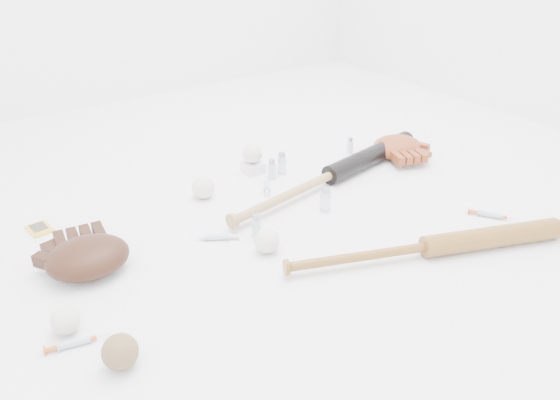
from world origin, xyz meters
TOP-DOWN VIEW (x-y plane):
  - bat_dark at (0.31, 0.13)m, footprint 0.99×0.24m
  - bat_wood at (0.23, -0.38)m, footprint 0.84×0.38m
  - glove_dark at (-0.58, 0.10)m, footprint 0.30×0.30m
  - glove_tan at (0.68, 0.17)m, footprint 0.30×0.30m
  - trading_card at (-0.63, 0.41)m, footprint 0.07×0.09m
  - pedestal at (0.13, 0.38)m, footprint 0.08×0.08m
  - baseball_on_pedestal at (0.13, 0.38)m, footprint 0.07×0.07m
  - baseball_left at (-0.70, -0.11)m, footprint 0.07×0.07m
  - baseball_upper at (-0.12, 0.30)m, footprint 0.08×0.08m
  - baseball_mid at (-0.13, -0.10)m, footprint 0.07×0.07m
  - baseball_aged at (-0.63, -0.28)m, footprint 0.08×0.08m
  - syringe_0 at (-0.70, -0.16)m, footprint 0.16×0.06m
  - syringe_1 at (-0.22, 0.04)m, footprint 0.15×0.11m
  - syringe_2 at (0.10, 0.24)m, footprint 0.10×0.14m
  - syringe_3 at (0.57, -0.35)m, footprint 0.11×0.15m
  - vial_0 at (0.16, 0.29)m, footprint 0.03×0.03m
  - vial_1 at (0.55, 0.31)m, footprint 0.03×0.03m
  - vial_2 at (0.21, 0.31)m, footprint 0.03×0.03m
  - vial_3 at (0.17, -0.01)m, footprint 0.04×0.04m
  - vial_4 at (-0.11, -0.01)m, footprint 0.03×0.03m

SIDE VIEW (x-z plane):
  - trading_card at x=-0.63m, z-range 0.00..0.00m
  - syringe_2 at x=0.10m, z-range 0.00..0.02m
  - syringe_0 at x=-0.70m, z-range 0.00..0.02m
  - syringe_1 at x=-0.22m, z-range 0.00..0.02m
  - syringe_3 at x=0.57m, z-range 0.00..0.02m
  - pedestal at x=0.13m, z-range 0.00..0.04m
  - bat_wood at x=0.23m, z-range 0.00..0.06m
  - vial_1 at x=0.55m, z-range 0.00..0.07m
  - baseball_left at x=-0.70m, z-range 0.00..0.07m
  - bat_dark at x=0.31m, z-range 0.00..0.07m
  - baseball_mid at x=-0.13m, z-range 0.00..0.07m
  - vial_4 at x=-0.11m, z-range 0.00..0.08m
  - vial_0 at x=0.16m, z-range 0.00..0.08m
  - baseball_upper at x=-0.12m, z-range 0.00..0.08m
  - baseball_aged at x=-0.63m, z-range 0.00..0.08m
  - vial_3 at x=0.17m, z-range 0.00..0.08m
  - vial_2 at x=0.21m, z-range 0.00..0.08m
  - glove_tan at x=0.68m, z-range 0.00..0.09m
  - glove_dark at x=-0.58m, z-range 0.00..0.10m
  - baseball_on_pedestal at x=0.13m, z-range 0.04..0.11m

